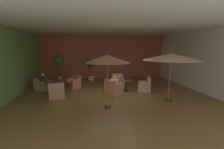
% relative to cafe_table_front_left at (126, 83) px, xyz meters
% --- Properties ---
extents(ground_plane, '(10.65, 9.96, 0.02)m').
position_rel_cafe_table_front_left_xyz_m(ground_plane, '(-0.91, -0.83, -0.51)').
color(ground_plane, brown).
extents(wall_back_brick, '(10.65, 0.08, 3.68)m').
position_rel_cafe_table_front_left_xyz_m(wall_back_brick, '(-0.91, 4.11, 1.34)').
color(wall_back_brick, '#994B37').
rests_on(wall_back_brick, ground_plane).
extents(wall_left_accent, '(0.08, 9.96, 3.68)m').
position_rel_cafe_table_front_left_xyz_m(wall_left_accent, '(-6.20, -0.83, 1.34)').
color(wall_left_accent, '#669947').
rests_on(wall_left_accent, ground_plane).
extents(wall_right_plain, '(0.08, 9.96, 3.68)m').
position_rel_cafe_table_front_left_xyz_m(wall_right_plain, '(4.37, -0.83, 1.34)').
color(wall_right_plain, silver).
rests_on(wall_right_plain, ground_plane).
extents(ceiling_slab, '(10.65, 9.96, 0.06)m').
position_rel_cafe_table_front_left_xyz_m(ceiling_slab, '(-0.91, -0.83, 3.21)').
color(ceiling_slab, silver).
rests_on(ceiling_slab, wall_back_brick).
extents(cafe_table_front_left, '(0.63, 0.63, 0.69)m').
position_rel_cafe_table_front_left_xyz_m(cafe_table_front_left, '(0.00, 0.00, 0.00)').
color(cafe_table_front_left, black).
rests_on(cafe_table_front_left, ground_plane).
extents(armchair_front_left_north, '(0.88, 0.89, 0.86)m').
position_rel_cafe_table_front_left_xyz_m(armchair_front_left_north, '(-0.23, 1.13, -0.18)').
color(armchair_front_left_north, tan).
rests_on(armchair_front_left_north, ground_plane).
extents(armchair_front_left_east, '(1.09, 1.09, 0.89)m').
position_rel_cafe_table_front_left_xyz_m(armchair_front_left_east, '(-0.90, -0.74, -0.17)').
color(armchair_front_left_east, '#BB7953').
rests_on(armchair_front_left_east, ground_plane).
extents(armchair_front_left_south, '(0.88, 0.87, 0.89)m').
position_rel_cafe_table_front_left_xyz_m(armchair_front_left_south, '(1.12, -0.31, -0.18)').
color(armchair_front_left_south, tan).
rests_on(armchair_front_left_south, ground_plane).
extents(cafe_table_front_right, '(0.83, 0.83, 0.69)m').
position_rel_cafe_table_front_left_xyz_m(cafe_table_front_right, '(-4.09, 0.44, 0.04)').
color(cafe_table_front_right, black).
rests_on(cafe_table_front_right, ground_plane).
extents(armchair_front_right_north, '(0.84, 0.84, 0.86)m').
position_rel_cafe_table_front_left_xyz_m(armchair_front_right_north, '(-3.94, -0.72, -0.18)').
color(armchair_front_right_north, tan).
rests_on(armchair_front_right_north, ground_plane).
extents(armchair_front_right_east, '(1.01, 1.01, 0.81)m').
position_rel_cafe_table_front_left_xyz_m(armchair_front_right_east, '(-3.23, 1.23, -0.19)').
color(armchair_front_right_east, '#C17957').
rests_on(armchair_front_right_east, ground_plane).
extents(armchair_front_right_south, '(1.07, 1.08, 0.79)m').
position_rel_cafe_table_front_left_xyz_m(armchair_front_right_south, '(-5.12, 1.00, -0.21)').
color(armchair_front_right_south, tan).
rests_on(armchair_front_right_south, ground_plane).
extents(patio_umbrella_tall_red, '(1.91, 1.91, 2.32)m').
position_rel_cafe_table_front_left_xyz_m(patio_umbrella_tall_red, '(-1.46, -2.53, 1.64)').
color(patio_umbrella_tall_red, '#2D2D2D').
rests_on(patio_umbrella_tall_red, ground_plane).
extents(patio_umbrella_center_beige, '(2.64, 2.64, 2.38)m').
position_rel_cafe_table_front_left_xyz_m(patio_umbrella_center_beige, '(1.66, -2.15, 1.70)').
color(patio_umbrella_center_beige, '#2D2D2D').
rests_on(patio_umbrella_center_beige, ground_plane).
extents(potted_tree_left_corner, '(0.67, 0.67, 2.08)m').
position_rel_cafe_table_front_left_xyz_m(potted_tree_left_corner, '(-4.51, 3.25, 1.03)').
color(potted_tree_left_corner, silver).
rests_on(potted_tree_left_corner, ground_plane).
extents(potted_tree_mid_left, '(0.67, 0.67, 1.82)m').
position_rel_cafe_table_front_left_xyz_m(potted_tree_mid_left, '(-2.05, 3.65, 0.73)').
color(potted_tree_mid_left, silver).
rests_on(potted_tree_mid_left, ground_plane).
extents(patron_blue_shirt, '(0.39, 0.42, 0.65)m').
position_rel_cafe_table_front_left_xyz_m(patron_blue_shirt, '(-5.08, 0.98, 0.21)').
color(patron_blue_shirt, '#3B353A').
rests_on(patron_blue_shirt, ground_plane).
extents(patron_by_window, '(0.42, 0.44, 0.65)m').
position_rel_cafe_table_front_left_xyz_m(patron_by_window, '(-0.86, -0.71, 0.21)').
color(patron_by_window, silver).
rests_on(patron_by_window, ground_plane).
extents(iced_drink_cup, '(0.08, 0.08, 0.11)m').
position_rel_cafe_table_front_left_xyz_m(iced_drink_cup, '(-0.12, 0.14, 0.25)').
color(iced_drink_cup, white).
rests_on(iced_drink_cup, cafe_table_front_left).
extents(open_laptop, '(0.34, 0.27, 0.20)m').
position_rel_cafe_table_front_left_xyz_m(open_laptop, '(-0.03, -0.10, 0.24)').
color(open_laptop, '#9EA0A5').
rests_on(open_laptop, cafe_table_front_left).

